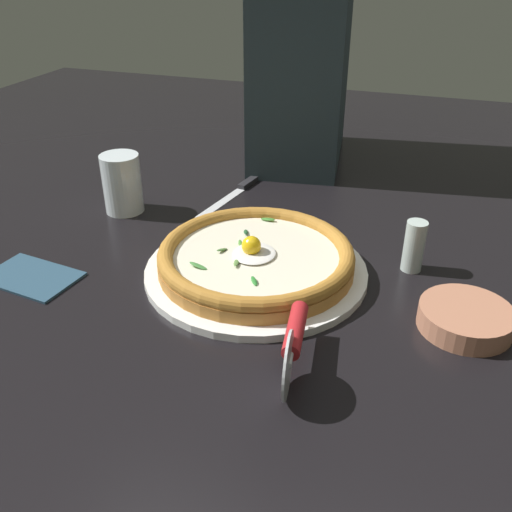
% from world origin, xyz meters
% --- Properties ---
extents(ground_plane, '(2.40, 2.40, 0.03)m').
position_xyz_m(ground_plane, '(0.00, 0.00, -0.01)').
color(ground_plane, black).
rests_on(ground_plane, ground).
extents(pizza_plate, '(0.34, 0.34, 0.01)m').
position_xyz_m(pizza_plate, '(-0.02, -0.02, 0.01)').
color(pizza_plate, white).
rests_on(pizza_plate, ground).
extents(pizza, '(0.30, 0.30, 0.05)m').
position_xyz_m(pizza, '(-0.02, -0.02, 0.03)').
color(pizza, '#BB7933').
rests_on(pizza, pizza_plate).
extents(side_bowl, '(0.12, 0.12, 0.03)m').
position_xyz_m(side_bowl, '(-0.06, -0.33, 0.02)').
color(side_bowl, '#B97658').
rests_on(side_bowl, ground).
extents(pizza_cutter, '(0.15, 0.03, 0.08)m').
position_xyz_m(pizza_cutter, '(-0.21, -0.13, 0.04)').
color(pizza_cutter, silver).
rests_on(pizza_cutter, ground).
extents(table_knife, '(0.25, 0.06, 0.01)m').
position_xyz_m(table_knife, '(0.29, 0.12, 0.00)').
color(table_knife, silver).
rests_on(table_knife, ground).
extents(drinking_glass, '(0.07, 0.07, 0.11)m').
position_xyz_m(drinking_glass, '(0.12, 0.29, 0.05)').
color(drinking_glass, silver).
rests_on(drinking_glass, ground).
extents(folded_napkin, '(0.11, 0.15, 0.01)m').
position_xyz_m(folded_napkin, '(-0.14, 0.30, 0.00)').
color(folded_napkin, '#28475E').
rests_on(folded_napkin, ground).
extents(pepper_shaker, '(0.03, 0.03, 0.08)m').
position_xyz_m(pepper_shaker, '(0.07, -0.24, 0.04)').
color(pepper_shaker, silver).
rests_on(pepper_shaker, ground).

